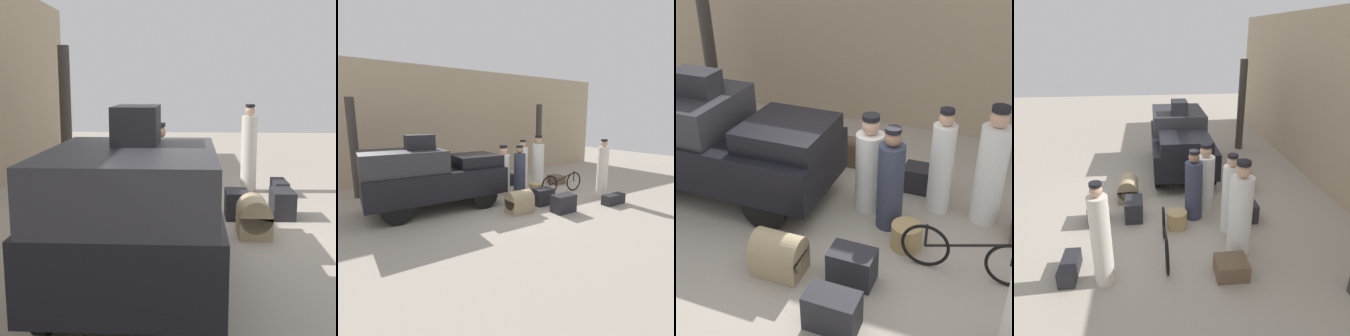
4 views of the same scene
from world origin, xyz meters
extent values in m
plane|color=#A89E8E|center=(0.00, 0.00, 0.00)|extent=(30.00, 30.00, 0.00)
cylinder|color=#38332D|center=(3.46, 2.69, 1.55)|extent=(0.26, 0.26, 3.10)
cylinder|color=black|center=(-0.83, 1.15, 0.36)|extent=(0.73, 0.12, 0.73)
cylinder|color=black|center=(-0.83, -0.37, 0.36)|extent=(0.73, 0.12, 0.73)
cylinder|color=black|center=(-3.10, 1.15, 0.36)|extent=(0.73, 0.12, 0.73)
cylinder|color=black|center=(-3.10, -0.37, 0.36)|extent=(0.73, 0.12, 0.73)
cube|color=black|center=(-1.97, 0.39, 0.74)|extent=(3.65, 1.68, 0.72)
cube|color=#2D2D33|center=(-2.79, 0.39, 1.38)|extent=(2.01, 1.55, 0.56)
cube|color=black|center=(-0.78, 0.39, 1.26)|extent=(1.28, 1.31, 0.32)
torus|color=black|center=(2.64, -0.32, 0.33)|extent=(0.65, 0.04, 0.65)
torus|color=black|center=(1.55, -0.32, 0.33)|extent=(0.65, 0.04, 0.65)
cylinder|color=black|center=(2.09, -0.32, 0.49)|extent=(1.10, 0.04, 0.35)
cylinder|color=black|center=(1.55, -0.32, 0.49)|extent=(0.04, 0.04, 0.33)
cylinder|color=black|center=(2.64, -0.32, 0.51)|extent=(0.04, 0.04, 0.37)
cylinder|color=tan|center=(1.23, -0.02, 0.18)|extent=(0.43, 0.43, 0.37)
cylinder|color=white|center=(1.44, 1.07, 0.73)|extent=(0.36, 0.36, 1.46)
sphere|color=tan|center=(1.44, 1.07, 1.57)|extent=(0.22, 0.22, 0.22)
cylinder|color=black|center=(1.44, 1.07, 1.68)|extent=(0.21, 0.21, 0.06)
cylinder|color=white|center=(2.16, 1.07, 0.77)|extent=(0.44, 0.44, 1.54)
sphere|color=tan|center=(2.16, 1.07, 1.68)|extent=(0.27, 0.27, 0.27)
cylinder|color=black|center=(2.16, 1.07, 1.82)|extent=(0.26, 0.26, 0.07)
cylinder|color=silver|center=(2.76, -1.37, 0.80)|extent=(0.33, 0.33, 1.61)
sphere|color=tan|center=(2.76, -1.37, 1.71)|extent=(0.20, 0.20, 0.20)
cylinder|color=black|center=(2.76, -1.37, 1.81)|extent=(0.19, 0.19, 0.06)
cylinder|color=white|center=(0.42, 0.72, 0.64)|extent=(0.44, 0.44, 1.29)
sphere|color=tan|center=(0.42, 0.72, 1.42)|extent=(0.27, 0.27, 0.27)
cylinder|color=black|center=(0.42, 0.72, 1.56)|extent=(0.26, 0.26, 0.07)
cylinder|color=#33384C|center=(0.85, 0.39, 0.67)|extent=(0.39, 0.39, 1.33)
sphere|color=#936B51|center=(0.85, 0.39, 1.45)|extent=(0.24, 0.24, 0.24)
cylinder|color=black|center=(0.85, 0.39, 1.58)|extent=(0.23, 0.23, 0.07)
cube|color=#232328|center=(0.81, -1.73, 0.24)|extent=(0.62, 0.37, 0.47)
cube|color=#9E8966|center=(-0.19, -1.12, 0.17)|extent=(0.66, 0.48, 0.35)
cylinder|color=#9E8966|center=(-0.19, -1.12, 0.35)|extent=(0.66, 0.48, 0.48)
cube|color=#232328|center=(1.04, 1.56, 0.21)|extent=(0.54, 0.43, 0.42)
cube|color=brown|center=(-0.39, 1.96, 0.21)|extent=(0.46, 0.30, 0.41)
cylinder|color=brown|center=(-0.39, 1.96, 0.41)|extent=(0.46, 0.30, 0.30)
cube|color=brown|center=(2.83, 0.78, 0.15)|extent=(0.49, 0.55, 0.31)
cube|color=#232328|center=(0.76, -0.94, 0.23)|extent=(0.58, 0.38, 0.47)
cube|color=#232328|center=(2.53, -2.00, 0.14)|extent=(0.74, 0.28, 0.29)
cube|color=#232328|center=(-2.33, 0.39, 1.85)|extent=(0.71, 0.44, 0.38)
camera|label=1|loc=(-7.04, -0.17, 2.26)|focal=50.00mm
camera|label=2|loc=(-3.99, -6.61, 2.42)|focal=28.00mm
camera|label=3|loc=(2.33, -5.22, 4.23)|focal=50.00mm
camera|label=4|loc=(7.27, -0.55, 3.90)|focal=35.00mm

